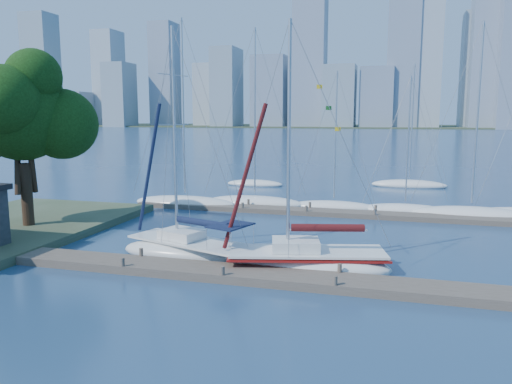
# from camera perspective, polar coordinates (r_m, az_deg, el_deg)

# --- Properties ---
(ground) EXTENTS (700.00, 700.00, 0.00)m
(ground) POSITION_cam_1_polar(r_m,az_deg,el_deg) (23.56, -3.10, -9.72)
(ground) COLOR navy
(ground) RESTS_ON ground
(near_dock) EXTENTS (26.00, 2.00, 0.40)m
(near_dock) POSITION_cam_1_polar(r_m,az_deg,el_deg) (23.50, -3.10, -9.26)
(near_dock) COLOR #4C4338
(near_dock) RESTS_ON ground
(far_dock) EXTENTS (30.00, 1.80, 0.36)m
(far_dock) POSITION_cam_1_polar(r_m,az_deg,el_deg) (38.23, 7.45, -2.31)
(far_dock) COLOR #4C4338
(far_dock) RESTS_ON ground
(far_shore) EXTENTS (800.00, 100.00, 1.50)m
(far_shore) POSITION_cam_1_polar(r_m,az_deg,el_deg) (341.32, 14.42, 7.22)
(far_shore) COLOR #38472D
(far_shore) RESTS_ON ground
(tree) EXTENTS (8.42, 7.69, 11.43)m
(tree) POSITION_cam_1_polar(r_m,az_deg,el_deg) (34.53, -25.24, 8.41)
(tree) COLOR black
(tree) RESTS_ON ground
(sailboat_navy) EXTENTS (8.01, 4.78, 12.50)m
(sailboat_navy) POSITION_cam_1_polar(r_m,az_deg,el_deg) (26.83, -7.62, -5.18)
(sailboat_navy) COLOR silver
(sailboat_navy) RESTS_ON ground
(sailboat_maroon) EXTENTS (8.50, 4.50, 12.40)m
(sailboat_maroon) POSITION_cam_1_polar(r_m,az_deg,el_deg) (24.58, 5.82, -6.61)
(sailboat_maroon) COLOR silver
(sailboat_maroon) RESTS_ON ground
(bg_boat_0) EXTENTS (9.23, 3.67, 15.50)m
(bg_boat_0) POSITION_cam_1_polar(r_m,az_deg,el_deg) (41.92, -8.08, -1.18)
(bg_boat_0) COLOR silver
(bg_boat_0) RESTS_ON ground
(bg_boat_1) EXTENTS (8.74, 4.00, 14.77)m
(bg_boat_1) POSITION_cam_1_polar(r_m,az_deg,el_deg) (41.60, -0.13, -1.17)
(bg_boat_1) COLOR silver
(bg_boat_1) RESTS_ON ground
(bg_boat_2) EXTENTS (7.27, 4.62, 11.15)m
(bg_boat_2) POSITION_cam_1_polar(r_m,az_deg,el_deg) (40.62, 8.90, -1.62)
(bg_boat_2) COLOR silver
(bg_boat_2) RESTS_ON ground
(bg_boat_3) EXTENTS (7.17, 4.55, 10.68)m
(bg_boat_3) POSITION_cam_1_polar(r_m,az_deg,el_deg) (40.36, 16.67, -1.95)
(bg_boat_3) COLOR silver
(bg_boat_3) RESTS_ON ground
(bg_boat_4) EXTENTS (8.65, 2.85, 14.33)m
(bg_boat_4) POSITION_cam_1_polar(r_m,az_deg,el_deg) (39.98, 23.37, -2.32)
(bg_boat_4) COLOR silver
(bg_boat_4) RESTS_ON ground
(bg_boat_6) EXTENTS (6.41, 3.81, 11.09)m
(bg_boat_6) POSITION_cam_1_polar(r_m,az_deg,el_deg) (53.51, -0.13, 0.98)
(bg_boat_6) COLOR silver
(bg_boat_6) RESTS_ON ground
(bg_boat_7) EXTENTS (7.97, 5.31, 13.02)m
(bg_boat_7) POSITION_cam_1_polar(r_m,az_deg,el_deg) (54.91, 17.10, 0.83)
(bg_boat_7) COLOR silver
(bg_boat_7) RESTS_ON ground
(skyline) EXTENTS (504.13, 51.31, 114.44)m
(skyline) POSITION_cam_1_polar(r_m,az_deg,el_deg) (312.91, 17.59, 13.16)
(skyline) COLOR gray
(skyline) RESTS_ON ground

